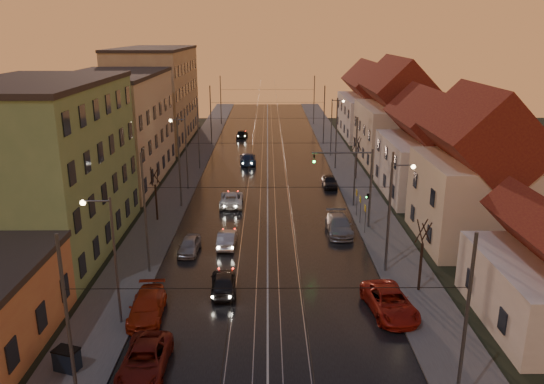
{
  "coord_description": "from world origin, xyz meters",
  "views": [
    {
      "loc": [
        0.03,
        -26.2,
        16.95
      ],
      "look_at": [
        0.41,
        19.63,
        2.9
      ],
      "focal_mm": 35.0,
      "sensor_mm": 36.0,
      "label": 1
    }
  ],
  "objects_px": {
    "street_lamp_2": "(183,147)",
    "parked_left_1": "(145,360)",
    "parked_left_3": "(189,245)",
    "driving_car_4": "(242,134)",
    "street_lamp_3": "(334,122)",
    "parked_right_0": "(390,302)",
    "traffic_light_mast": "(359,179)",
    "driving_car_0": "(224,282)",
    "street_lamp_0": "(109,249)",
    "driving_car_3": "(248,158)",
    "street_lamp_1": "(393,204)",
    "parked_right_1": "(339,225)",
    "parked_left_2": "(147,306)",
    "driving_car_1": "(227,239)",
    "driving_car_2": "(232,199)",
    "parked_right_2": "(330,181)",
    "dumpster": "(67,360)"
  },
  "relations": [
    {
      "from": "street_lamp_1",
      "to": "parked_right_2",
      "type": "relative_size",
      "value": 2.12
    },
    {
      "from": "driving_car_1",
      "to": "parked_right_2",
      "type": "relative_size",
      "value": 1.06
    },
    {
      "from": "driving_car_2",
      "to": "parked_right_1",
      "type": "relative_size",
      "value": 0.96
    },
    {
      "from": "street_lamp_2",
      "to": "parked_left_1",
      "type": "distance_m",
      "value": 33.02
    },
    {
      "from": "street_lamp_3",
      "to": "parked_right_2",
      "type": "xyz_separation_m",
      "value": [
        -2.12,
        -14.98,
        -4.24
      ]
    },
    {
      "from": "street_lamp_0",
      "to": "driving_car_0",
      "type": "bearing_deg",
      "value": 33.77
    },
    {
      "from": "street_lamp_1",
      "to": "driving_car_3",
      "type": "bearing_deg",
      "value": 110.17
    },
    {
      "from": "street_lamp_0",
      "to": "parked_right_1",
      "type": "xyz_separation_m",
      "value": [
        15.3,
        14.81,
        -4.15
      ]
    },
    {
      "from": "street_lamp_1",
      "to": "parked_right_1",
      "type": "distance_m",
      "value": 8.49
    },
    {
      "from": "parked_left_1",
      "to": "parked_right_0",
      "type": "xyz_separation_m",
      "value": [
        13.93,
        5.85,
        0.06
      ]
    },
    {
      "from": "driving_car_2",
      "to": "parked_left_1",
      "type": "relative_size",
      "value": 0.99
    },
    {
      "from": "street_lamp_3",
      "to": "parked_left_3",
      "type": "distance_m",
      "value": 36.89
    },
    {
      "from": "driving_car_4",
      "to": "parked_left_3",
      "type": "xyz_separation_m",
      "value": [
        -2.0,
        -46.86,
        -0.03
      ]
    },
    {
      "from": "driving_car_2",
      "to": "dumpster",
      "type": "distance_m",
      "value": 28.03
    },
    {
      "from": "traffic_light_mast",
      "to": "driving_car_0",
      "type": "height_order",
      "value": "traffic_light_mast"
    },
    {
      "from": "parked_left_2",
      "to": "dumpster",
      "type": "height_order",
      "value": "parked_left_2"
    },
    {
      "from": "traffic_light_mast",
      "to": "parked_left_3",
      "type": "height_order",
      "value": "traffic_light_mast"
    },
    {
      "from": "parked_left_3",
      "to": "parked_right_0",
      "type": "bearing_deg",
      "value": -31.61
    },
    {
      "from": "driving_car_3",
      "to": "parked_right_2",
      "type": "xyz_separation_m",
      "value": [
        9.58,
        -10.83,
        -0.08
      ]
    },
    {
      "from": "street_lamp_3",
      "to": "driving_car_1",
      "type": "distance_m",
      "value": 34.58
    },
    {
      "from": "parked_right_0",
      "to": "street_lamp_3",
      "type": "bearing_deg",
      "value": 80.54
    },
    {
      "from": "parked_left_2",
      "to": "street_lamp_3",
      "type": "bearing_deg",
      "value": 65.73
    },
    {
      "from": "parked_left_1",
      "to": "parked_right_2",
      "type": "distance_m",
      "value": 36.2
    },
    {
      "from": "driving_car_1",
      "to": "parked_right_1",
      "type": "bearing_deg",
      "value": -161.77
    },
    {
      "from": "driving_car_0",
      "to": "driving_car_3",
      "type": "relative_size",
      "value": 0.83
    },
    {
      "from": "driving_car_3",
      "to": "parked_left_2",
      "type": "bearing_deg",
      "value": 78.74
    },
    {
      "from": "street_lamp_2",
      "to": "parked_left_1",
      "type": "bearing_deg",
      "value": -85.14
    },
    {
      "from": "street_lamp_3",
      "to": "parked_right_0",
      "type": "xyz_separation_m",
      "value": [
        -1.5,
        -42.79,
        -4.14
      ]
    },
    {
      "from": "parked_right_2",
      "to": "dumpster",
      "type": "height_order",
      "value": "parked_right_2"
    },
    {
      "from": "street_lamp_3",
      "to": "driving_car_4",
      "type": "bearing_deg",
      "value": 134.44
    },
    {
      "from": "street_lamp_0",
      "to": "driving_car_1",
      "type": "xyz_separation_m",
      "value": [
        5.81,
        12.0,
        -4.23
      ]
    },
    {
      "from": "parked_left_3",
      "to": "dumpster",
      "type": "distance_m",
      "value": 15.86
    },
    {
      "from": "street_lamp_2",
      "to": "parked_left_3",
      "type": "bearing_deg",
      "value": -80.47
    },
    {
      "from": "street_lamp_2",
      "to": "driving_car_4",
      "type": "height_order",
      "value": "street_lamp_2"
    },
    {
      "from": "driving_car_2",
      "to": "parked_right_1",
      "type": "height_order",
      "value": "parked_right_1"
    },
    {
      "from": "traffic_light_mast",
      "to": "parked_right_1",
      "type": "bearing_deg",
      "value": -146.55
    },
    {
      "from": "driving_car_1",
      "to": "parked_left_1",
      "type": "xyz_separation_m",
      "value": [
        -3.03,
        -16.64,
        0.03
      ]
    },
    {
      "from": "driving_car_4",
      "to": "driving_car_1",
      "type": "bearing_deg",
      "value": 96.83
    },
    {
      "from": "driving_car_4",
      "to": "parked_right_1",
      "type": "relative_size",
      "value": 0.76
    },
    {
      "from": "parked_left_3",
      "to": "street_lamp_2",
      "type": "bearing_deg",
      "value": 102.44
    },
    {
      "from": "street_lamp_0",
      "to": "parked_left_3",
      "type": "xyz_separation_m",
      "value": [
        2.9,
        10.71,
        -4.26
      ]
    },
    {
      "from": "traffic_light_mast",
      "to": "parked_right_2",
      "type": "xyz_separation_m",
      "value": [
        -1.01,
        13.03,
        -3.96
      ]
    },
    {
      "from": "street_lamp_0",
      "to": "street_lamp_1",
      "type": "bearing_deg",
      "value": 23.72
    },
    {
      "from": "street_lamp_0",
      "to": "driving_car_3",
      "type": "xyz_separation_m",
      "value": [
        6.5,
        39.86,
        -4.16
      ]
    },
    {
      "from": "street_lamp_1",
      "to": "street_lamp_2",
      "type": "xyz_separation_m",
      "value": [
        -18.21,
        20.0,
        0.0
      ]
    },
    {
      "from": "street_lamp_2",
      "to": "parked_right_1",
      "type": "relative_size",
      "value": 1.57
    },
    {
      "from": "driving_car_1",
      "to": "parked_left_3",
      "type": "relative_size",
      "value": 1.09
    },
    {
      "from": "traffic_light_mast",
      "to": "driving_car_3",
      "type": "distance_m",
      "value": 26.39
    },
    {
      "from": "street_lamp_2",
      "to": "driving_car_2",
      "type": "bearing_deg",
      "value": -44.57
    },
    {
      "from": "street_lamp_3",
      "to": "parked_left_3",
      "type": "relative_size",
      "value": 2.17
    }
  ]
}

